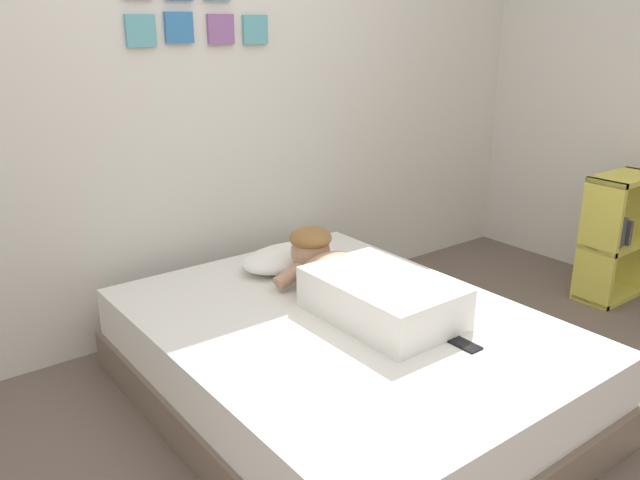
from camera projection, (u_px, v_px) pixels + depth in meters
The scene contains 8 objects.
ground_plane at pixel (405, 451), 2.49m from camera, with size 13.36×13.36×0.00m, color #66564C.
back_wall at pixel (198, 90), 3.26m from camera, with size 4.68×0.12×2.50m.
bed at pixel (342, 362), 2.76m from camera, with size 1.48×1.93×0.40m.
pillow at pixel (289, 257), 3.23m from camera, with size 0.52×0.32×0.11m, color white.
person_lying at pixel (360, 284), 2.77m from camera, with size 0.43×0.92×0.27m.
coffee_cup at pixel (342, 273), 3.07m from camera, with size 0.12×0.09×0.07m.
cell_phone at pixel (463, 344), 2.47m from camera, with size 0.07×0.14×0.01m, color black.
bookshelf at pixel (615, 237), 3.78m from camera, with size 0.45×0.24×0.75m.
Camera 1 is at (-1.54, -1.46, 1.59)m, focal length 36.06 mm.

